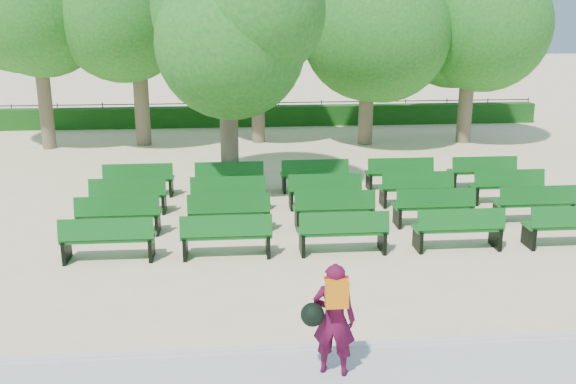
% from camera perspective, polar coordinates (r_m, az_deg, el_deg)
% --- Properties ---
extents(ground, '(120.00, 120.00, 0.00)m').
position_cam_1_polar(ground, '(16.08, -0.56, -2.80)').
color(ground, beige).
extents(curb, '(30.00, 0.12, 0.10)m').
position_cam_1_polar(curb, '(10.36, 2.25, -13.67)').
color(curb, silver).
rests_on(curb, ground).
extents(hedge, '(26.00, 0.70, 0.90)m').
position_cam_1_polar(hedge, '(29.58, -2.72, 6.76)').
color(hedge, '#164D14').
rests_on(hedge, ground).
extents(fence, '(26.00, 0.10, 1.02)m').
position_cam_1_polar(fence, '(30.05, -2.74, 6.04)').
color(fence, black).
rests_on(fence, ground).
extents(tree_line, '(21.80, 6.80, 7.04)m').
position_cam_1_polar(tree_line, '(25.73, -2.32, 4.36)').
color(tree_line, '#24721F').
rests_on(tree_line, ground).
extents(bench_array, '(1.98, 0.69, 1.23)m').
position_cam_1_polar(bench_array, '(16.55, 3.48, -1.91)').
color(bench_array, '#105C19').
rests_on(bench_array, ground).
extents(tree_among, '(4.62, 4.62, 6.56)m').
position_cam_1_polar(tree_among, '(18.12, -5.47, 13.64)').
color(tree_among, brown).
rests_on(tree_among, ground).
extents(person, '(0.85, 0.58, 1.70)m').
position_cam_1_polar(person, '(9.32, 3.97, -11.09)').
color(person, '#4F0B2B').
rests_on(person, ground).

